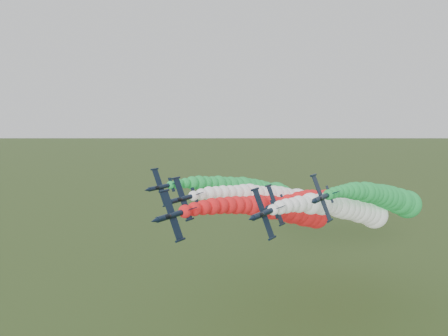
{
  "coord_description": "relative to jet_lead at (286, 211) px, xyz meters",
  "views": [
    {
      "loc": [
        56.69,
        -65.19,
        56.22
      ],
      "look_at": [
        7.7,
        11.0,
        44.89
      ],
      "focal_mm": 35.0,
      "sensor_mm": 36.0,
      "label": 1
    }
  ],
  "objects": [
    {
      "name": "jet_outer_right",
      "position": [
        20.92,
        22.82,
        1.65
      ],
      "size": [
        12.81,
        67.05,
        19.6
      ],
      "rotation": [
        0.0,
        1.17,
        0.0
      ],
      "color": "black",
      "rests_on": "ground"
    },
    {
      "name": "jet_outer_left",
      "position": [
        -20.2,
        21.34,
        0.22
      ],
      "size": [
        12.5,
        66.74,
        19.29
      ],
      "rotation": [
        0.0,
        1.17,
        0.0
      ],
      "color": "black",
      "rests_on": "ground"
    },
    {
      "name": "jet_inner_left",
      "position": [
        -7.11,
        14.92,
        -0.35
      ],
      "size": [
        12.97,
        67.21,
        19.76
      ],
      "rotation": [
        0.0,
        1.17,
        0.0
      ],
      "color": "black",
      "rests_on": "ground"
    },
    {
      "name": "jet_trail",
      "position": [
        6.96,
        30.18,
        -2.75
      ],
      "size": [
        12.96,
        67.2,
        19.75
      ],
      "rotation": [
        0.0,
        1.17,
        0.0
      ],
      "color": "black",
      "rests_on": "ground"
    },
    {
      "name": "jet_inner_right",
      "position": [
        13.94,
        9.73,
        0.17
      ],
      "size": [
        12.53,
        66.77,
        19.32
      ],
      "rotation": [
        0.0,
        1.17,
        0.0
      ],
      "color": "black",
      "rests_on": "ground"
    },
    {
      "name": "jet_lead",
      "position": [
        0.0,
        0.0,
        0.0
      ],
      "size": [
        12.21,
        66.45,
        19.0
      ],
      "rotation": [
        0.0,
        1.17,
        0.0
      ],
      "color": "black",
      "rests_on": "ground"
    }
  ]
}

